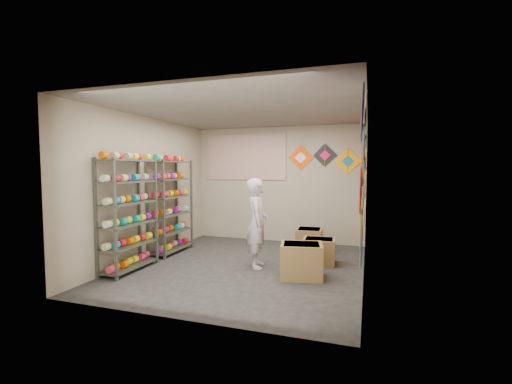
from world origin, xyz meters
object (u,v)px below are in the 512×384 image
(shelf_rack_front, at_px, (128,215))
(carton_b, at_px, (319,251))
(shelf_rack_back, at_px, (171,207))
(carton_c, at_px, (309,240))
(shopkeeper, at_px, (257,223))
(carton_a, at_px, (301,260))

(shelf_rack_front, height_order, carton_b, shelf_rack_front)
(shelf_rack_back, distance_m, carton_c, 2.92)
(shelf_rack_front, relative_size, shopkeeper, 1.22)
(carton_b, bearing_deg, shelf_rack_front, -158.92)
(shelf_rack_front, xyz_separation_m, carton_a, (2.84, 0.54, -0.68))
(carton_c, bearing_deg, shelf_rack_front, -144.94)
(carton_b, relative_size, carton_c, 1.00)
(shelf_rack_back, distance_m, carton_b, 3.08)
(shelf_rack_back, height_order, carton_a, shelf_rack_back)
(shelf_rack_back, bearing_deg, shelf_rack_front, -90.00)
(shelf_rack_back, xyz_separation_m, shopkeeper, (1.99, -0.43, -0.17))
(shopkeeper, height_order, carton_a, shopkeeper)
(shelf_rack_front, height_order, carton_a, shelf_rack_front)
(carton_a, height_order, carton_b, carton_a)
(shopkeeper, bearing_deg, shelf_rack_back, 62.32)
(shelf_rack_back, height_order, carton_c, shelf_rack_back)
(shelf_rack_back, bearing_deg, carton_b, 2.13)
(shopkeeper, xyz_separation_m, carton_a, (0.84, -0.33, -0.51))
(shelf_rack_front, distance_m, carton_b, 3.39)
(carton_a, height_order, carton_c, carton_a)
(shelf_rack_front, relative_size, carton_c, 3.38)
(carton_b, bearing_deg, carton_c, 107.19)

